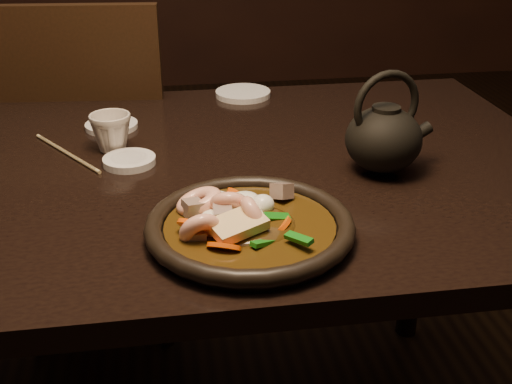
{
  "coord_description": "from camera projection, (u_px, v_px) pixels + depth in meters",
  "views": [
    {
      "loc": [
        0.04,
        -1.08,
        1.22
      ],
      "look_at": [
        0.17,
        -0.23,
        0.8
      ],
      "focal_mm": 45.0,
      "sensor_mm": 36.0,
      "label": 1
    }
  ],
  "objects": [
    {
      "name": "saucer_left",
      "position": [
        111.0,
        126.0,
        1.34
      ],
      "size": [
        0.11,
        0.11,
        0.01
      ],
      "primitive_type": "cylinder",
      "color": "silver",
      "rests_on": "table"
    },
    {
      "name": "table",
      "position": [
        145.0,
        204.0,
        1.19
      ],
      "size": [
        1.6,
        0.9,
        0.75
      ],
      "color": "black",
      "rests_on": "floor"
    },
    {
      "name": "soy_dish",
      "position": [
        129.0,
        161.0,
        1.17
      ],
      "size": [
        0.1,
        0.1,
        0.01
      ],
      "primitive_type": "cylinder",
      "color": "silver",
      "rests_on": "table"
    },
    {
      "name": "chair",
      "position": [
        91.0,
        163.0,
        1.73
      ],
      "size": [
        0.5,
        0.5,
        0.97
      ],
      "rotation": [
        0.0,
        0.0,
        3.05
      ],
      "color": "black",
      "rests_on": "floor"
    },
    {
      "name": "plate",
      "position": [
        250.0,
        227.0,
        0.93
      ],
      "size": [
        0.31,
        0.31,
        0.03
      ],
      "color": "black",
      "rests_on": "table"
    },
    {
      "name": "saucer_right",
      "position": [
        243.0,
        94.0,
        1.53
      ],
      "size": [
        0.13,
        0.13,
        0.01
      ],
      "primitive_type": "cylinder",
      "color": "silver",
      "rests_on": "table"
    },
    {
      "name": "chopsticks",
      "position": [
        67.0,
        153.0,
        1.21
      ],
      "size": [
        0.14,
        0.2,
        0.01
      ],
      "rotation": [
        0.0,
        0.0,
        0.59
      ],
      "color": "tan",
      "rests_on": "table"
    },
    {
      "name": "tea_cup",
      "position": [
        111.0,
        131.0,
        1.21
      ],
      "size": [
        0.08,
        0.08,
        0.08
      ],
      "primitive_type": "imported",
      "rotation": [
        0.0,
        0.0,
        0.05
      ],
      "color": "beige",
      "rests_on": "table"
    },
    {
      "name": "teapot",
      "position": [
        384.0,
        136.0,
        1.11
      ],
      "size": [
        0.16,
        0.13,
        0.18
      ],
      "rotation": [
        0.0,
        0.0,
        0.2
      ],
      "color": "black",
      "rests_on": "table"
    },
    {
      "name": "stirfry",
      "position": [
        240.0,
        221.0,
        0.93
      ],
      "size": [
        0.19,
        0.2,
        0.07
      ],
      "color": "#352209",
      "rests_on": "plate"
    }
  ]
}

